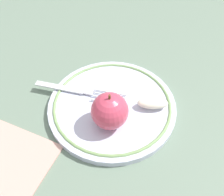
{
  "coord_description": "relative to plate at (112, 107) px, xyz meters",
  "views": [
    {
      "loc": [
        -0.02,
        0.31,
        0.39
      ],
      "look_at": [
        -0.01,
        0.0,
        0.04
      ],
      "focal_mm": 40.0,
      "sensor_mm": 36.0,
      "label": 1
    }
  ],
  "objects": [
    {
      "name": "napkin_folded",
      "position": [
        0.18,
        0.12,
        -0.01
      ],
      "size": [
        0.2,
        0.19,
        0.01
      ],
      "primitive_type": "cube",
      "rotation": [
        0.0,
        0.0,
        -0.41
      ],
      "color": "#CD9B8C",
      "rests_on": "ground_plane"
    },
    {
      "name": "plate",
      "position": [
        0.0,
        0.0,
        0.0
      ],
      "size": [
        0.25,
        0.25,
        0.02
      ],
      "color": "silver",
      "rests_on": "ground_plane"
    },
    {
      "name": "ground_plane",
      "position": [
        0.01,
        -0.0,
        -0.01
      ],
      "size": [
        2.0,
        2.0,
        0.0
      ],
      "primitive_type": "plane",
      "color": "slate"
    },
    {
      "name": "apple_slice_front",
      "position": [
        -0.08,
        0.0,
        0.02
      ],
      "size": [
        0.06,
        0.03,
        0.02
      ],
      "primitive_type": "ellipsoid",
      "rotation": [
        0.0,
        0.0,
        6.26
      ],
      "color": "#F1E7CE",
      "rests_on": "plate"
    },
    {
      "name": "apple_red_whole",
      "position": [
        0.0,
        0.04,
        0.04
      ],
      "size": [
        0.07,
        0.07,
        0.07
      ],
      "color": "#CB3E57",
      "rests_on": "plate"
    },
    {
      "name": "fork",
      "position": [
        0.07,
        -0.04,
        0.01
      ],
      "size": [
        0.19,
        0.06,
        0.0
      ],
      "rotation": [
        0.0,
        0.0,
        2.9
      ],
      "color": "silver",
      "rests_on": "plate"
    }
  ]
}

